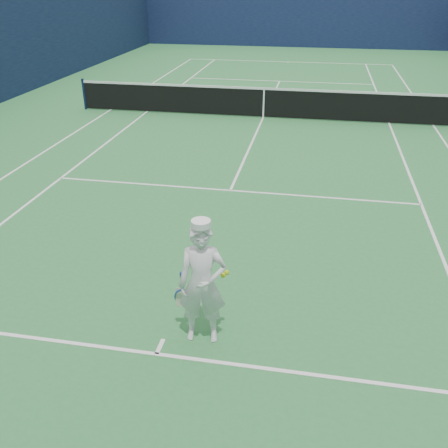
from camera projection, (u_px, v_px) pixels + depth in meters
name	position (u px, v px, depth m)	size (l,w,h in m)	color
ground	(263.00, 118.00, 16.85)	(80.00, 80.00, 0.00)	#2C753A
court_markings	(263.00, 118.00, 16.85)	(11.03, 23.83, 0.01)	white
windscreen_fence	(265.00, 56.00, 15.94)	(20.12, 36.12, 4.00)	#101A3D
tennis_net	(264.00, 101.00, 16.60)	(12.88, 0.09, 1.07)	#141E4C
tennis_player	(202.00, 284.00, 6.35)	(0.78, 0.48, 1.76)	silver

